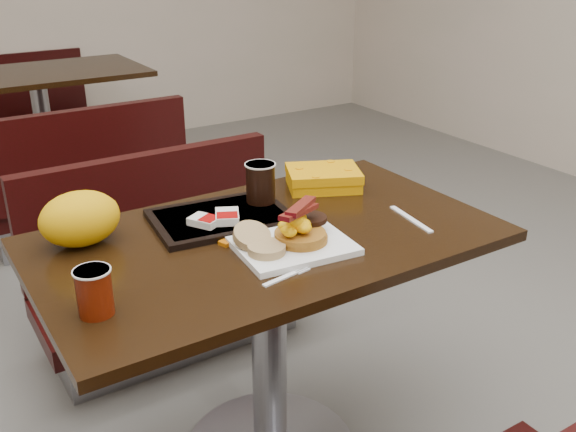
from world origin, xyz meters
TOP-DOWN VIEW (x-y plane):
  - table_near at (0.00, 0.00)m, footprint 1.20×0.70m
  - bench_near_n at (0.00, 0.70)m, footprint 1.00×0.46m
  - table_far at (0.00, 2.60)m, footprint 1.20×0.70m
  - bench_far_s at (0.00, 1.90)m, footprint 1.00×0.46m
  - bench_far_n at (0.00, 3.30)m, footprint 1.00×0.46m
  - platter at (0.01, -0.11)m, footprint 0.30×0.25m
  - pancake_stack at (0.03, -0.11)m, footprint 0.14×0.14m
  - sausage_patty at (0.09, -0.07)m, footprint 0.11×0.11m
  - scrambled_eggs at (0.01, -0.10)m, footprint 0.11×0.10m
  - bacon_strips at (0.03, -0.11)m, footprint 0.18×0.15m
  - muffin_bottom at (-0.07, -0.12)m, footprint 0.10×0.10m
  - muffin_top at (-0.08, -0.06)m, footprint 0.10×0.10m
  - coffee_cup_near at (-0.50, -0.14)m, footprint 0.09×0.09m
  - fork at (-0.10, -0.23)m, footprint 0.14×0.05m
  - knife at (0.38, -0.13)m, footprint 0.04×0.19m
  - condiment_syrup at (-0.12, 0.01)m, footprint 0.05×0.04m
  - condiment_ketchup at (-0.02, -0.03)m, footprint 0.04×0.03m
  - tray at (-0.06, 0.15)m, footprint 0.40×0.31m
  - hashbrown_sleeve_left at (-0.13, 0.11)m, footprint 0.09×0.09m
  - hashbrown_sleeve_right at (-0.06, 0.10)m, footprint 0.09×0.10m
  - coffee_cup_far at (0.08, 0.17)m, footprint 0.11×0.11m
  - clamshell at (0.32, 0.21)m, footprint 0.27×0.24m
  - paper_bag at (-0.43, 0.20)m, footprint 0.22×0.18m

SIDE VIEW (x-z plane):
  - bench_near_n at x=0.00m, z-range 0.00..0.72m
  - bench_far_s at x=0.00m, z-range 0.00..0.72m
  - bench_far_n at x=0.00m, z-range 0.00..0.72m
  - table_near at x=0.00m, z-range 0.00..0.75m
  - table_far at x=0.00m, z-range 0.00..0.75m
  - fork at x=-0.10m, z-range 0.75..0.75m
  - knife at x=0.38m, z-range 0.75..0.75m
  - condiment_syrup at x=-0.12m, z-range 0.75..0.76m
  - condiment_ketchup at x=-0.02m, z-range 0.75..0.76m
  - platter at x=0.01m, z-range 0.75..0.77m
  - tray at x=-0.06m, z-range 0.75..0.77m
  - muffin_bottom at x=-0.07m, z-range 0.77..0.79m
  - hashbrown_sleeve_left at x=-0.13m, z-range 0.77..0.79m
  - hashbrown_sleeve_right at x=-0.06m, z-range 0.77..0.79m
  - clamshell at x=0.32m, z-range 0.75..0.81m
  - pancake_stack at x=0.03m, z-range 0.77..0.79m
  - muffin_top at x=-0.08m, z-range 0.76..0.82m
  - sausage_patty at x=0.09m, z-range 0.79..0.81m
  - coffee_cup_near at x=-0.50m, z-range 0.75..0.85m
  - scrambled_eggs at x=0.01m, z-range 0.79..0.84m
  - paper_bag at x=-0.43m, z-range 0.75..0.89m
  - coffee_cup_far at x=0.08m, z-range 0.77..0.88m
  - bacon_strips at x=0.03m, z-range 0.85..0.86m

